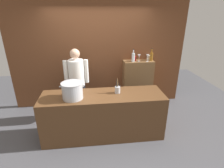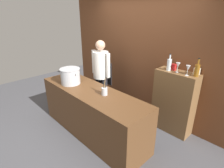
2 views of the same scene
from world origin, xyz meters
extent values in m
plane|color=#4C4C51|center=(0.00, 0.00, 0.00)|extent=(8.00, 8.00, 0.00)
cube|color=brown|center=(0.00, 1.40, 1.50)|extent=(4.40, 0.10, 3.00)
cube|color=brown|center=(0.00, 0.00, 0.45)|extent=(2.36, 0.70, 0.90)
cube|color=brown|center=(0.99, 1.19, 0.61)|extent=(0.76, 0.32, 1.22)
cylinder|color=black|center=(-0.43, 0.68, 0.42)|extent=(0.14, 0.14, 0.84)
cylinder|color=black|center=(-0.63, 0.67, 0.42)|extent=(0.14, 0.14, 0.84)
cylinder|color=white|center=(-0.53, 0.68, 1.13)|extent=(0.34, 0.34, 0.58)
cube|color=black|center=(-0.54, 0.86, 0.89)|extent=(0.30, 0.04, 0.52)
cylinder|color=white|center=(-0.31, 0.69, 1.16)|extent=(0.09, 0.09, 0.52)
cylinder|color=white|center=(-0.75, 0.67, 1.16)|extent=(0.09, 0.09, 0.52)
sphere|color=tan|center=(-0.53, 0.68, 1.55)|extent=(0.21, 0.21, 0.21)
cylinder|color=#B7BABF|center=(-0.55, -0.08, 1.05)|extent=(0.37, 0.37, 0.30)
cylinder|color=#B7BABF|center=(-0.55, -0.08, 1.20)|extent=(0.39, 0.39, 0.01)
cube|color=#B7BABF|center=(-0.76, -0.08, 1.14)|extent=(0.04, 0.02, 0.02)
cube|color=#B7BABF|center=(-0.35, -0.08, 1.14)|extent=(0.04, 0.02, 0.02)
cylinder|color=#B7BABF|center=(0.29, 0.06, 0.97)|extent=(0.10, 0.10, 0.13)
cylinder|color=#262626|center=(0.29, 0.07, 1.01)|extent=(0.05, 0.01, 0.18)
cylinder|color=#262626|center=(0.27, 0.07, 1.05)|extent=(0.03, 0.03, 0.26)
cylinder|color=olive|center=(0.28, 0.06, 1.05)|extent=(0.03, 0.05, 0.27)
cylinder|color=#262626|center=(0.27, 0.06, 1.03)|extent=(0.01, 0.03, 0.23)
cylinder|color=#8C5919|center=(1.31, 1.18, 1.32)|extent=(0.08, 0.08, 0.20)
cylinder|color=#8C5919|center=(1.31, 1.18, 1.47)|extent=(0.03, 0.03, 0.10)
cylinder|color=black|center=(1.31, 1.18, 1.52)|extent=(0.03, 0.03, 0.01)
cylinder|color=silver|center=(0.83, 1.13, 1.33)|extent=(0.08, 0.08, 0.21)
cylinder|color=silver|center=(0.83, 1.13, 1.47)|extent=(0.03, 0.03, 0.09)
cylinder|color=black|center=(0.83, 1.13, 1.52)|extent=(0.03, 0.03, 0.01)
cylinder|color=silver|center=(1.19, 1.11, 1.22)|extent=(0.06, 0.06, 0.01)
cylinder|color=silver|center=(1.19, 1.11, 1.27)|extent=(0.01, 0.01, 0.08)
cone|color=silver|center=(1.19, 1.11, 1.35)|extent=(0.07, 0.07, 0.09)
cylinder|color=silver|center=(0.99, 1.16, 1.22)|extent=(0.06, 0.06, 0.01)
cylinder|color=silver|center=(0.99, 1.16, 1.27)|extent=(0.01, 0.01, 0.09)
cone|color=silver|center=(0.99, 1.16, 1.35)|extent=(0.07, 0.07, 0.08)
cube|color=red|center=(0.88, 1.22, 1.28)|extent=(0.08, 0.08, 0.11)
cube|color=beige|center=(1.28, 1.28, 1.28)|extent=(0.09, 0.09, 0.11)
camera|label=1|loc=(-0.17, -3.01, 2.37)|focal=28.15mm
camera|label=2|loc=(2.37, -1.76, 2.24)|focal=28.83mm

